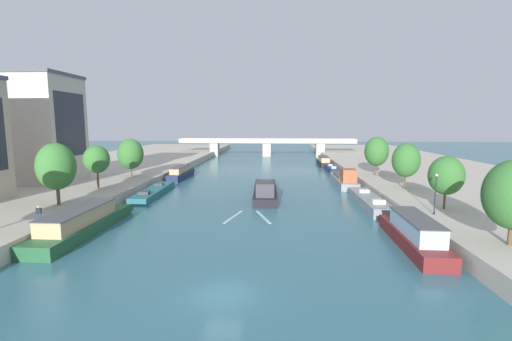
{
  "coord_description": "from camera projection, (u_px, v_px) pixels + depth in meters",
  "views": [
    {
      "loc": [
        3.52,
        -21.73,
        11.27
      ],
      "look_at": [
        0.0,
        37.05,
        3.36
      ],
      "focal_mm": 24.74,
      "sensor_mm": 36.0,
      "label": 1
    }
  ],
  "objects": [
    {
      "name": "building_left_middle",
      "position": [
        35.0,
        128.0,
        57.94
      ],
      "size": [
        12.8,
        10.58,
        17.61
      ],
      "color": "#BCB2A8",
      "rests_on": "quay_left"
    },
    {
      "name": "bridge_far",
      "position": [
        267.0,
        145.0,
        121.1
      ],
      "size": [
        60.28,
        4.4,
        6.05
      ],
      "color": "#ADA899",
      "rests_on": "ground"
    },
    {
      "name": "tree_right_distant",
      "position": [
        377.0,
        151.0,
        65.18
      ],
      "size": [
        4.35,
        4.35,
        7.18
      ],
      "color": "brown",
      "rests_on": "quay_right"
    },
    {
      "name": "tree_left_third",
      "position": [
        56.0,
        167.0,
        41.26
      ],
      "size": [
        4.36,
        4.36,
        7.38
      ],
      "color": "brown",
      "rests_on": "quay_left"
    },
    {
      "name": "moored_boat_left_far",
      "position": [
        83.0,
        222.0,
        36.18
      ],
      "size": [
        3.5,
        16.71,
        2.79
      ],
      "color": "#235633",
      "rests_on": "ground"
    },
    {
      "name": "ground_plane",
      "position": [
        222.0,
        296.0,
        23.21
      ],
      "size": [
        400.0,
        400.0,
        0.0
      ],
      "primitive_type": "plane",
      "color": "#336675"
    },
    {
      "name": "tree_left_far",
      "position": [
        97.0,
        159.0,
        51.54
      ],
      "size": [
        3.69,
        3.69,
        6.42
      ],
      "color": "brown",
      "rests_on": "quay_left"
    },
    {
      "name": "moored_boat_left_upstream",
      "position": [
        181.0,
        173.0,
        72.48
      ],
      "size": [
        2.52,
        13.29,
        2.56
      ],
      "color": "#1E284C",
      "rests_on": "ground"
    },
    {
      "name": "moored_boat_right_end",
      "position": [
        324.0,
        162.0,
        94.22
      ],
      "size": [
        2.78,
        13.08,
        2.53
      ],
      "color": "black",
      "rests_on": "ground"
    },
    {
      "name": "wake_behind_barge",
      "position": [
        248.0,
        217.0,
        42.71
      ],
      "size": [
        5.6,
        5.98,
        0.03
      ],
      "color": "#A5D1DB",
      "rests_on": "ground"
    },
    {
      "name": "tree_right_far",
      "position": [
        446.0,
        176.0,
        39.44
      ],
      "size": [
        3.79,
        3.79,
        6.02
      ],
      "color": "brown",
      "rests_on": "quay_right"
    },
    {
      "name": "person_on_quay",
      "position": [
        39.0,
        213.0,
        34.51
      ],
      "size": [
        0.5,
        0.3,
        1.62
      ],
      "color": "navy",
      "rests_on": "quay_left"
    },
    {
      "name": "moored_boat_right_near",
      "position": [
        331.0,
        169.0,
        82.05
      ],
      "size": [
        1.96,
        10.42,
        2.32
      ],
      "color": "#1E284C",
      "rests_on": "ground"
    },
    {
      "name": "moored_boat_left_lone",
      "position": [
        154.0,
        192.0,
        55.79
      ],
      "size": [
        3.29,
        15.7,
        2.07
      ],
      "color": "#23666B",
      "rests_on": "ground"
    },
    {
      "name": "moored_boat_right_midway",
      "position": [
        413.0,
        233.0,
        32.44
      ],
      "size": [
        3.12,
        13.66,
        2.93
      ],
      "color": "maroon",
      "rests_on": "ground"
    },
    {
      "name": "barge_midriver",
      "position": [
        265.0,
        190.0,
        54.72
      ],
      "size": [
        3.95,
        18.51,
        3.09
      ],
      "color": "black",
      "rests_on": "ground"
    },
    {
      "name": "quay_left",
      "position": [
        101.0,
        170.0,
        79.65
      ],
      "size": [
        36.0,
        170.0,
        1.64
      ],
      "primitive_type": "cube",
      "color": "#B7AD9E",
      "rests_on": "ground"
    },
    {
      "name": "moored_boat_right_far",
      "position": [
        369.0,
        201.0,
        48.78
      ],
      "size": [
        2.98,
        15.5,
        2.33
      ],
      "color": "gray",
      "rests_on": "ground"
    },
    {
      "name": "lamppost_right_bank",
      "position": [
        435.0,
        192.0,
        37.19
      ],
      "size": [
        0.28,
        0.28,
        4.36
      ],
      "color": "black",
      "rests_on": "quay_right"
    },
    {
      "name": "tree_left_midway",
      "position": [
        131.0,
        154.0,
        63.81
      ],
      "size": [
        4.56,
        4.56,
        6.88
      ],
      "color": "brown",
      "rests_on": "quay_left"
    },
    {
      "name": "quay_right",
      "position": [
        429.0,
        172.0,
        75.38
      ],
      "size": [
        36.0,
        170.0,
        1.64
      ],
      "primitive_type": "cube",
      "color": "#B7AD9E",
      "rests_on": "ground"
    },
    {
      "name": "tree_right_third",
      "position": [
        406.0,
        160.0,
        51.53
      ],
      "size": [
        3.97,
        3.97,
        6.75
      ],
      "color": "brown",
      "rests_on": "quay_right"
    },
    {
      "name": "moored_boat_right_second",
      "position": [
        344.0,
        179.0,
        64.86
      ],
      "size": [
        3.46,
        15.74,
        3.49
      ],
      "color": "gray",
      "rests_on": "ground"
    }
  ]
}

